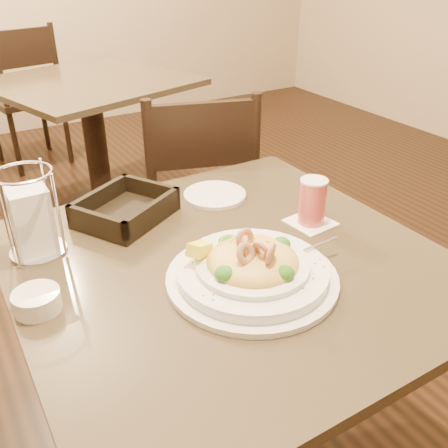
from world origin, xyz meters
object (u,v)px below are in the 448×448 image
side_plate (215,195)px  butter_ramekin (37,301)px  background_table (93,124)px  dining_chair_far (26,93)px  main_table (228,340)px  dining_chair_near (198,200)px  bread_basket (126,211)px  drink_glass (312,202)px  pasta_bowl (252,268)px  napkin_caddy (32,219)px

side_plate → butter_ramekin: size_ratio=1.91×
background_table → dining_chair_far: 0.92m
main_table → background_table: size_ratio=0.81×
dining_chair_near → bread_basket: (-0.44, -0.44, 0.27)m
dining_chair_far → side_plate: 2.43m
drink_glass → butter_ramekin: bearing=179.6°
drink_glass → butter_ramekin: 0.66m
background_table → dining_chair_far: size_ratio=1.20×
main_table → side_plate: 0.40m
dining_chair_near → butter_ramekin: size_ratio=10.41×
side_plate → background_table: bearing=85.4°
background_table → dining_chair_far: (-0.16, 0.91, -0.01)m
pasta_bowl → bread_basket: 0.41m
napkin_caddy → bread_basket: bearing=11.9°
drink_glass → bread_basket: drink_glass is taller
bread_basket → napkin_caddy: (-0.23, -0.05, 0.06)m
bread_basket → butter_ramekin: size_ratio=3.17×
dining_chair_far → drink_glass: bearing=82.5°
bread_basket → side_plate: (0.25, -0.01, -0.02)m
drink_glass → butter_ramekin: (-0.66, 0.00, -0.04)m
napkin_caddy → drink_glass: bearing=-19.1°
background_table → dining_chair_near: size_ratio=1.20×
pasta_bowl → main_table: bearing=89.2°
main_table → background_table: 1.82m
pasta_bowl → drink_glass: (0.26, 0.13, 0.03)m
drink_glass → side_plate: size_ratio=0.69×
pasta_bowl → dining_chair_near: bearing=69.0°
pasta_bowl → background_table: bearing=82.3°
napkin_caddy → side_plate: napkin_caddy is taller
main_table → dining_chair_near: (0.32, 0.74, -0.01)m
pasta_bowl → bread_basket: pasta_bowl is taller
main_table → napkin_caddy: (-0.35, 0.25, 0.32)m
bread_basket → side_plate: size_ratio=1.66×
drink_glass → napkin_caddy: napkin_caddy is taller
pasta_bowl → side_plate: 0.40m
main_table → background_table: (0.25, 1.80, 0.00)m
dining_chair_far → bread_basket: 2.43m
background_table → napkin_caddy: napkin_caddy is taller
butter_ramekin → drink_glass: bearing=-0.4°
dining_chair_far → side_plate: bearing=79.8°
bread_basket → side_plate: 0.25m
dining_chair_far → pasta_bowl: dining_chair_far is taller
napkin_caddy → butter_ramekin: bearing=-103.2°
bread_basket → dining_chair_near: bearing=45.0°
butter_ramekin → side_plate: bearing=24.9°
bread_basket → background_table: bearing=76.0°
background_table → pasta_bowl: pasta_bowl is taller
dining_chair_far → pasta_bowl: bearing=76.9°
pasta_bowl → side_plate: (0.13, 0.38, -0.03)m
main_table → dining_chair_near: 0.80m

